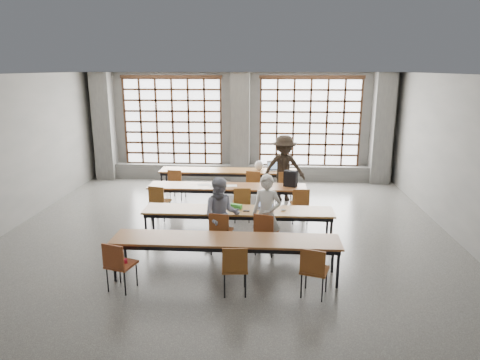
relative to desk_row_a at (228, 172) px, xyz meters
name	(u,v)px	position (x,y,z in m)	size (l,w,h in m)	color
floor	(225,241)	(0.25, -3.58, -0.66)	(11.00, 11.00, 0.00)	#494947
ceiling	(223,74)	(0.25, -3.58, 2.84)	(11.00, 11.00, 0.00)	silver
wall_back	(241,127)	(0.25, 1.92, 1.09)	(10.00, 10.00, 0.00)	#5C5C59
wall_front	(157,306)	(0.25, -9.08, 1.09)	(10.00, 10.00, 0.00)	#5C5C59
wall_right	(475,166)	(5.25, -3.58, 1.09)	(11.00, 11.00, 0.00)	#5C5C59
column_left	(104,127)	(-4.25, 1.64, 1.09)	(0.60, 0.55, 3.50)	#50504E
column_mid	(240,128)	(0.25, 1.64, 1.09)	(0.60, 0.55, 3.50)	#50504E
column_right	(382,129)	(4.75, 1.64, 1.09)	(0.60, 0.55, 3.50)	#50504E
window_left	(173,122)	(-2.00, 1.84, 1.24)	(3.32, 0.12, 3.00)	white
window_right	(310,123)	(2.50, 1.84, 1.24)	(3.32, 0.12, 3.00)	white
sill_ledge	(240,172)	(0.25, 1.72, -0.41)	(9.80, 0.35, 0.50)	#50504E
desk_row_a	(228,172)	(0.00, 0.00, 0.00)	(4.00, 0.70, 0.73)	brown
desk_row_b	(227,188)	(0.13, -1.72, 0.00)	(4.00, 0.70, 0.73)	brown
desk_row_c	(238,212)	(0.54, -3.58, 0.00)	(4.00, 0.70, 0.73)	brown
desk_row_d	(226,242)	(0.43, -5.18, 0.00)	(4.00, 0.70, 0.73)	brown
chair_back_left	(176,181)	(-1.41, -0.63, -0.13)	(0.49, 0.49, 0.88)	brown
chair_back_mid	(254,182)	(0.78, -0.63, -0.13)	(0.50, 0.51, 0.88)	brown
chair_back_right	(284,183)	(1.62, -0.63, -0.13)	(0.51, 0.51, 0.88)	brown
chair_mid_left	(159,199)	(-1.49, -2.34, -0.13)	(0.50, 0.50, 0.88)	brown
chair_mid_centre	(242,201)	(0.54, -2.35, -0.13)	(0.47, 0.47, 0.88)	brown
chair_mid_right	(300,202)	(1.93, -2.35, -0.13)	(0.44, 0.45, 0.88)	brown
chair_front_left	(220,229)	(0.23, -4.21, -0.13)	(0.48, 0.48, 0.88)	brown
chair_front_right	(265,230)	(1.11, -4.21, -0.13)	(0.52, 0.53, 0.88)	brown
chair_near_left	(118,262)	(-1.30, -5.81, -0.13)	(0.52, 0.52, 0.88)	maroon
chair_near_mid	(235,265)	(0.63, -5.81, -0.13)	(0.46, 0.46, 0.88)	brown
chair_near_right	(314,267)	(1.90, -5.81, -0.13)	(0.53, 0.53, 0.88)	brown
student_male	(267,214)	(1.14, -4.08, 0.14)	(0.59, 0.39, 1.61)	silver
student_female	(222,215)	(0.24, -4.08, 0.11)	(0.75, 0.58, 1.54)	#181F48
student_back	(284,168)	(1.60, -0.50, 0.26)	(1.19, 0.68, 1.84)	black
laptop_front	(265,206)	(1.10, -3.48, 0.13)	(0.43, 0.39, 0.26)	silver
laptop_back	(274,168)	(1.33, 0.11, 0.13)	(0.43, 0.39, 0.26)	silver
mouse	(283,210)	(1.49, -3.60, 0.08)	(0.10, 0.06, 0.04)	white
green_box	(236,206)	(0.49, -3.50, 0.11)	(0.25, 0.09, 0.09)	green
phone	(246,211)	(0.72, -3.68, 0.07)	(0.13, 0.06, 0.01)	black
paper_sheet_a	(204,185)	(-0.47, -1.67, 0.07)	(0.30, 0.21, 0.00)	silver
paper_sheet_b	(215,186)	(-0.17, -1.77, 0.07)	(0.30, 0.21, 0.00)	silver
paper_sheet_c	(231,186)	(0.23, -1.72, 0.07)	(0.30, 0.21, 0.00)	white
backpack	(291,179)	(1.73, -1.67, 0.27)	(0.32, 0.20, 0.40)	black
plastic_bag	(259,165)	(0.90, 0.05, 0.21)	(0.26, 0.21, 0.29)	silver
red_pouch	(121,262)	(-1.27, -5.73, -0.16)	(0.20, 0.08, 0.06)	#A6142A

